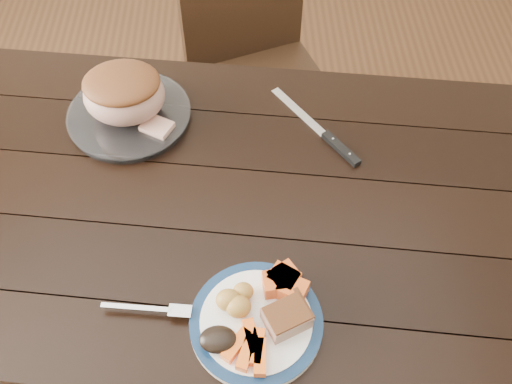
{
  "coord_description": "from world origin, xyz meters",
  "views": [
    {
      "loc": [
        0.06,
        -0.75,
        1.79
      ],
      "look_at": [
        0.08,
        -0.02,
        0.8
      ],
      "focal_mm": 40.0,
      "sensor_mm": 36.0,
      "label": 1
    }
  ],
  "objects_px": {
    "pork_slice": "(287,318)",
    "fork": "(153,309)",
    "chair_far": "(255,60)",
    "roast_joint": "(124,95)",
    "dining_table": "(222,222)",
    "carving_knife": "(330,139)",
    "dinner_plate": "(256,323)",
    "serving_platter": "(130,116)"
  },
  "relations": [
    {
      "from": "dining_table",
      "to": "pork_slice",
      "type": "xyz_separation_m",
      "value": [
        0.13,
        -0.31,
        0.13
      ]
    },
    {
      "from": "dining_table",
      "to": "roast_joint",
      "type": "height_order",
      "value": "roast_joint"
    },
    {
      "from": "dining_table",
      "to": "dinner_plate",
      "type": "height_order",
      "value": "dinner_plate"
    },
    {
      "from": "fork",
      "to": "serving_platter",
      "type": "bearing_deg",
      "value": 107.16
    },
    {
      "from": "chair_far",
      "to": "carving_knife",
      "type": "distance_m",
      "value": 0.63
    },
    {
      "from": "chair_far",
      "to": "pork_slice",
      "type": "relative_size",
      "value": 11.48
    },
    {
      "from": "serving_platter",
      "to": "roast_joint",
      "type": "relative_size",
      "value": 1.52
    },
    {
      "from": "dinner_plate",
      "to": "fork",
      "type": "bearing_deg",
      "value": 171.89
    },
    {
      "from": "pork_slice",
      "to": "fork",
      "type": "relative_size",
      "value": 0.45
    },
    {
      "from": "fork",
      "to": "roast_joint",
      "type": "xyz_separation_m",
      "value": [
        -0.1,
        0.53,
        0.06
      ]
    },
    {
      "from": "chair_far",
      "to": "pork_slice",
      "type": "distance_m",
      "value": 1.07
    },
    {
      "from": "dinner_plate",
      "to": "pork_slice",
      "type": "distance_m",
      "value": 0.07
    },
    {
      "from": "fork",
      "to": "carving_knife",
      "type": "xyz_separation_m",
      "value": [
        0.39,
        0.44,
        -0.01
      ]
    },
    {
      "from": "fork",
      "to": "roast_joint",
      "type": "relative_size",
      "value": 0.91
    },
    {
      "from": "dinner_plate",
      "to": "serving_platter",
      "type": "height_order",
      "value": "serving_platter"
    },
    {
      "from": "dinner_plate",
      "to": "roast_joint",
      "type": "height_order",
      "value": "roast_joint"
    },
    {
      "from": "roast_joint",
      "to": "pork_slice",
      "type": "bearing_deg",
      "value": -57.5
    },
    {
      "from": "pork_slice",
      "to": "carving_knife",
      "type": "bearing_deg",
      "value": 74.1
    },
    {
      "from": "roast_joint",
      "to": "carving_knife",
      "type": "distance_m",
      "value": 0.51
    },
    {
      "from": "dining_table",
      "to": "dinner_plate",
      "type": "relative_size",
      "value": 6.61
    },
    {
      "from": "chair_far",
      "to": "roast_joint",
      "type": "height_order",
      "value": "chair_far"
    },
    {
      "from": "roast_joint",
      "to": "fork",
      "type": "bearing_deg",
      "value": -79.05
    },
    {
      "from": "dinner_plate",
      "to": "fork",
      "type": "height_order",
      "value": "fork"
    },
    {
      "from": "roast_joint",
      "to": "chair_far",
      "type": "bearing_deg",
      "value": 55.59
    },
    {
      "from": "roast_joint",
      "to": "serving_platter",
      "type": "bearing_deg",
      "value": 0.0
    },
    {
      "from": "chair_far",
      "to": "dining_table",
      "type": "bearing_deg",
      "value": 62.08
    },
    {
      "from": "chair_far",
      "to": "carving_knife",
      "type": "xyz_separation_m",
      "value": [
        0.17,
        -0.57,
        0.23
      ]
    },
    {
      "from": "serving_platter",
      "to": "roast_joint",
      "type": "bearing_deg",
      "value": 0.0
    },
    {
      "from": "pork_slice",
      "to": "roast_joint",
      "type": "relative_size",
      "value": 0.41
    },
    {
      "from": "dining_table",
      "to": "fork",
      "type": "bearing_deg",
      "value": -114.72
    },
    {
      "from": "dining_table",
      "to": "fork",
      "type": "distance_m",
      "value": 0.32
    },
    {
      "from": "chair_far",
      "to": "dinner_plate",
      "type": "distance_m",
      "value": 1.06
    },
    {
      "from": "dining_table",
      "to": "pork_slice",
      "type": "relative_size",
      "value": 21.05
    },
    {
      "from": "carving_knife",
      "to": "dining_table",
      "type": "bearing_deg",
      "value": -92.67
    },
    {
      "from": "chair_far",
      "to": "serving_platter",
      "type": "height_order",
      "value": "chair_far"
    },
    {
      "from": "dinner_plate",
      "to": "fork",
      "type": "xyz_separation_m",
      "value": [
        -0.2,
        0.03,
        0.01
      ]
    },
    {
      "from": "roast_joint",
      "to": "carving_knife",
      "type": "xyz_separation_m",
      "value": [
        0.49,
        -0.09,
        -0.07
      ]
    },
    {
      "from": "dinner_plate",
      "to": "carving_knife",
      "type": "relative_size",
      "value": 0.94
    },
    {
      "from": "dining_table",
      "to": "chair_far",
      "type": "distance_m",
      "value": 0.75
    },
    {
      "from": "dinner_plate",
      "to": "pork_slice",
      "type": "relative_size",
      "value": 3.18
    },
    {
      "from": "chair_far",
      "to": "serving_platter",
      "type": "bearing_deg",
      "value": 35.31
    },
    {
      "from": "dining_table",
      "to": "dinner_plate",
      "type": "xyz_separation_m",
      "value": [
        0.07,
        -0.3,
        0.1
      ]
    }
  ]
}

